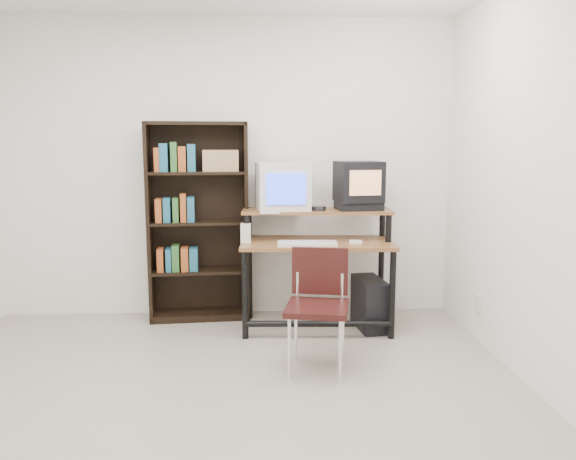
{
  "coord_description": "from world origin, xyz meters",
  "views": [
    {
      "loc": [
        0.3,
        -2.99,
        1.54
      ],
      "look_at": [
        0.5,
        1.1,
        0.9
      ],
      "focal_mm": 35.0,
      "sensor_mm": 36.0,
      "label": 1
    }
  ],
  "objects_px": {
    "crt_tv": "(359,181)",
    "bookshelf": "(198,219)",
    "pc_tower": "(369,303)",
    "computer_desk": "(317,246)",
    "crt_monitor": "(282,187)",
    "school_chair": "(318,296)"
  },
  "relations": [
    {
      "from": "crt_tv",
      "to": "bookshelf",
      "type": "relative_size",
      "value": 0.23
    },
    {
      "from": "crt_tv",
      "to": "bookshelf",
      "type": "xyz_separation_m",
      "value": [
        -1.36,
        0.21,
        -0.34
      ]
    },
    {
      "from": "bookshelf",
      "to": "pc_tower",
      "type": "bearing_deg",
      "value": -18.68
    },
    {
      "from": "computer_desk",
      "to": "crt_monitor",
      "type": "xyz_separation_m",
      "value": [
        -0.28,
        0.14,
        0.48
      ]
    },
    {
      "from": "school_chair",
      "to": "pc_tower",
      "type": "bearing_deg",
      "value": 68.5
    },
    {
      "from": "computer_desk",
      "to": "crt_tv",
      "type": "bearing_deg",
      "value": 18.41
    },
    {
      "from": "computer_desk",
      "to": "pc_tower",
      "type": "height_order",
      "value": "computer_desk"
    },
    {
      "from": "computer_desk",
      "to": "bookshelf",
      "type": "bearing_deg",
      "value": 165.39
    },
    {
      "from": "crt_monitor",
      "to": "bookshelf",
      "type": "distance_m",
      "value": 0.8
    },
    {
      "from": "computer_desk",
      "to": "school_chair",
      "type": "bearing_deg",
      "value": -92.41
    },
    {
      "from": "computer_desk",
      "to": "pc_tower",
      "type": "relative_size",
      "value": 2.81
    },
    {
      "from": "school_chair",
      "to": "computer_desk",
      "type": "bearing_deg",
      "value": 96.09
    },
    {
      "from": "crt_monitor",
      "to": "pc_tower",
      "type": "height_order",
      "value": "crt_monitor"
    },
    {
      "from": "crt_monitor",
      "to": "bookshelf",
      "type": "xyz_separation_m",
      "value": [
        -0.73,
        0.17,
        -0.29
      ]
    },
    {
      "from": "crt_tv",
      "to": "school_chair",
      "type": "distance_m",
      "value": 1.26
    },
    {
      "from": "pc_tower",
      "to": "bookshelf",
      "type": "relative_size",
      "value": 0.26
    },
    {
      "from": "crt_tv",
      "to": "bookshelf",
      "type": "bearing_deg",
      "value": 162.53
    },
    {
      "from": "crt_monitor",
      "to": "crt_tv",
      "type": "bearing_deg",
      "value": -9.5
    },
    {
      "from": "computer_desk",
      "to": "crt_tv",
      "type": "relative_size",
      "value": 3.17
    },
    {
      "from": "computer_desk",
      "to": "bookshelf",
      "type": "xyz_separation_m",
      "value": [
        -1.01,
        0.31,
        0.19
      ]
    },
    {
      "from": "computer_desk",
      "to": "crt_monitor",
      "type": "bearing_deg",
      "value": 155.78
    },
    {
      "from": "computer_desk",
      "to": "pc_tower",
      "type": "distance_m",
      "value": 0.65
    }
  ]
}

